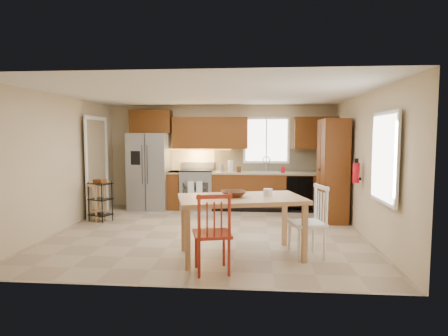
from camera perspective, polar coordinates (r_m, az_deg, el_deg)
floor at (r=6.93m, az=-2.32°, el=-9.79°), size 5.50×5.50×0.00m
ceiling at (r=6.74m, az=-2.40°, el=11.22°), size 5.50×5.00×0.02m
wall_back at (r=9.20m, az=-0.42°, el=1.77°), size 5.50×0.02×2.50m
wall_front at (r=4.27m, az=-6.54°, el=-2.02°), size 5.50×0.02×2.50m
wall_left at (r=7.57m, az=-23.48°, el=0.66°), size 0.02×5.00×2.50m
wall_right at (r=6.94m, az=20.79°, el=0.39°), size 0.02×5.00×2.50m
refrigerator at (r=9.17m, az=-11.27°, el=-0.47°), size 0.92×0.75×1.82m
range_stove at (r=9.04m, az=-4.08°, el=-3.34°), size 0.76×0.63×0.92m
base_cabinet_narrow at (r=9.16m, az=-7.48°, el=-3.33°), size 0.30×0.60×0.90m
base_cabinet_run at (r=8.96m, az=7.66°, el=-3.51°), size 2.92×0.60×0.90m
dishwasher at (r=8.72m, az=11.44°, el=-3.80°), size 0.60×0.02×0.78m
backsplash at (r=9.17m, az=7.63°, el=1.24°), size 2.92×0.03×0.55m
upper_over_fridge at (r=9.33m, az=-11.06°, el=6.94°), size 1.00×0.35×0.55m
upper_left_block at (r=9.04m, az=-2.11°, el=5.35°), size 1.80×0.35×0.75m
upper_right_block at (r=9.09m, az=13.81°, el=5.21°), size 1.00×0.35×0.75m
window_back at (r=9.14m, az=6.47°, el=4.22°), size 1.12×0.04×1.12m
sink at (r=8.90m, az=6.47°, el=-0.89°), size 0.62×0.46×0.16m
undercab_glow at (r=9.06m, az=-4.01°, el=2.84°), size 1.60×0.30×0.01m
soap_bottle at (r=8.81m, az=8.97°, el=-0.10°), size 0.09×0.09×0.19m
paper_towel at (r=8.85m, az=0.98°, el=0.27°), size 0.12×0.12×0.28m
canister_steel at (r=8.87m, az=-0.31°, el=-0.04°), size 0.11×0.11×0.18m
canister_wood at (r=8.82m, az=2.27°, el=-0.20°), size 0.10×0.10×0.14m
pantry at (r=8.04m, az=16.21°, el=-0.33°), size 0.50×0.95×2.10m
fire_extinguisher at (r=7.07m, az=19.49°, el=-0.72°), size 0.12×0.12×0.36m
window_right at (r=5.81m, az=23.30°, el=1.44°), size 0.04×1.02×1.32m
doorway at (r=8.72m, az=-18.93°, el=-0.00°), size 0.04×0.95×2.10m
dining_table at (r=5.52m, az=2.60°, el=-9.02°), size 1.97×1.42×0.87m
chair_red at (r=4.89m, az=-1.85°, el=-9.77°), size 0.60×0.60×1.04m
chair_white at (r=5.59m, az=12.50°, el=-8.01°), size 0.60×0.60×1.04m
table_bowl at (r=5.43m, az=1.45°, el=-4.46°), size 0.44×0.44×0.09m
table_jar at (r=5.53m, az=6.70°, el=-3.97°), size 0.18×0.18×0.17m
bar_stool at (r=8.19m, az=-18.74°, el=-4.96°), size 0.50×0.50×0.78m
utility_cart at (r=8.15m, az=-18.31°, el=-4.84°), size 0.50×0.46×0.82m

